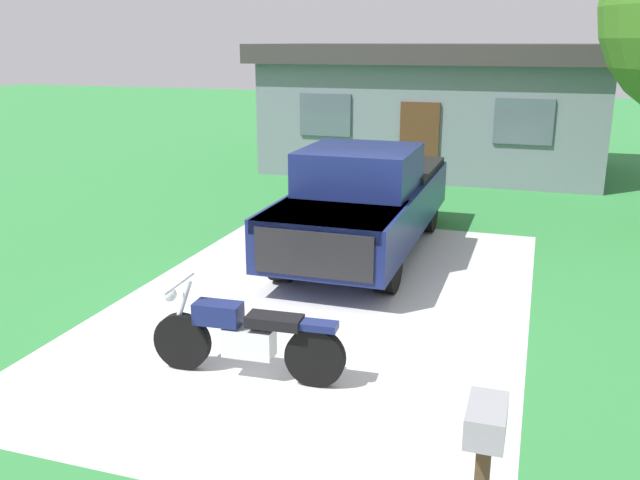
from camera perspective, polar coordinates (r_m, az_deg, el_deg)
ground_plane at (r=9.73m, az=0.34°, el=-5.20°), size 80.00×80.00×0.00m
driveway_pad at (r=9.73m, az=0.34°, el=-5.18°), size 5.62×8.78×0.01m
motorcycle at (r=7.53m, az=-6.29°, el=-8.10°), size 2.21×0.70×1.09m
pickup_truck at (r=11.79m, az=3.85°, el=3.48°), size 2.01×5.63×1.90m
mailbox at (r=4.90m, az=13.66°, el=-16.20°), size 0.26×0.48×1.26m
neighbor_house at (r=20.09m, az=9.68°, el=11.04°), size 9.60×5.60×3.50m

